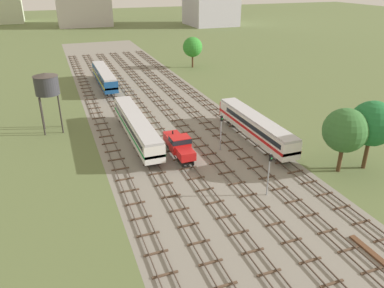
{
  "coord_description": "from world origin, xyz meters",
  "views": [
    {
      "loc": [
        -17.57,
        -8.12,
        24.24
      ],
      "look_at": [
        0.0,
        38.79,
        1.5
      ],
      "focal_mm": 35.26,
      "sensor_mm": 36.0,
      "label": 1
    }
  ],
  "objects_px": {
    "diesel_railcar_left_midfar": "(104,76)",
    "signal_post_nearest": "(221,128)",
    "shunter_loco_centre_left_nearest": "(179,144)",
    "signal_post_near": "(269,169)",
    "water_tower": "(46,84)",
    "passenger_coach_left_mid": "(136,125)",
    "diesel_railcar_right_near": "(255,126)"
  },
  "relations": [
    {
      "from": "water_tower",
      "to": "signal_post_nearest",
      "type": "bearing_deg",
      "value": -36.08
    },
    {
      "from": "diesel_railcar_right_near",
      "to": "water_tower",
      "type": "xyz_separation_m",
      "value": [
        -29.65,
        15.55,
        5.43
      ]
    },
    {
      "from": "diesel_railcar_left_midfar",
      "to": "signal_post_nearest",
      "type": "distance_m",
      "value": 42.43
    },
    {
      "from": "diesel_railcar_left_midfar",
      "to": "water_tower",
      "type": "relative_size",
      "value": 2.07
    },
    {
      "from": "diesel_railcar_left_midfar",
      "to": "signal_post_nearest",
      "type": "relative_size",
      "value": 3.65
    },
    {
      "from": "diesel_railcar_right_near",
      "to": "passenger_coach_left_mid",
      "type": "distance_m",
      "value": 18.6
    },
    {
      "from": "diesel_railcar_left_midfar",
      "to": "signal_post_near",
      "type": "relative_size",
      "value": 3.7
    },
    {
      "from": "passenger_coach_left_mid",
      "to": "diesel_railcar_left_midfar",
      "type": "bearing_deg",
      "value": 90.0
    },
    {
      "from": "shunter_loco_centre_left_nearest",
      "to": "water_tower",
      "type": "distance_m",
      "value": 24.45
    },
    {
      "from": "diesel_railcar_left_midfar",
      "to": "water_tower",
      "type": "distance_m",
      "value": 27.62
    },
    {
      "from": "passenger_coach_left_mid",
      "to": "water_tower",
      "type": "height_order",
      "value": "water_tower"
    },
    {
      "from": "signal_post_near",
      "to": "diesel_railcar_left_midfar",
      "type": "bearing_deg",
      "value": 101.29
    },
    {
      "from": "diesel_railcar_left_midfar",
      "to": "signal_post_nearest",
      "type": "bearing_deg",
      "value": -75.15
    },
    {
      "from": "diesel_railcar_right_near",
      "to": "diesel_railcar_left_midfar",
      "type": "bearing_deg",
      "value": 113.66
    },
    {
      "from": "shunter_loco_centre_left_nearest",
      "to": "passenger_coach_left_mid",
      "type": "relative_size",
      "value": 0.38
    },
    {
      "from": "diesel_railcar_left_midfar",
      "to": "signal_post_near",
      "type": "height_order",
      "value": "signal_post_near"
    },
    {
      "from": "diesel_railcar_left_midfar",
      "to": "passenger_coach_left_mid",
      "type": "bearing_deg",
      "value": -90.0
    },
    {
      "from": "shunter_loco_centre_left_nearest",
      "to": "diesel_railcar_left_midfar",
      "type": "xyz_separation_m",
      "value": [
        -4.35,
        41.06,
        0.59
      ]
    },
    {
      "from": "shunter_loco_centre_left_nearest",
      "to": "water_tower",
      "type": "bearing_deg",
      "value": 134.47
    },
    {
      "from": "signal_post_nearest",
      "to": "signal_post_near",
      "type": "bearing_deg",
      "value": -90.0
    },
    {
      "from": "shunter_loco_centre_left_nearest",
      "to": "passenger_coach_left_mid",
      "type": "distance_m",
      "value": 9.07
    },
    {
      "from": "signal_post_nearest",
      "to": "diesel_railcar_right_near",
      "type": "bearing_deg",
      "value": 11.33
    },
    {
      "from": "water_tower",
      "to": "signal_post_near",
      "type": "xyz_separation_m",
      "value": [
        23.13,
        -30.28,
        -4.52
      ]
    },
    {
      "from": "passenger_coach_left_mid",
      "to": "diesel_railcar_left_midfar",
      "type": "distance_m",
      "value": 33.12
    },
    {
      "from": "signal_post_near",
      "to": "diesel_railcar_right_near",
      "type": "bearing_deg",
      "value": 66.12
    },
    {
      "from": "passenger_coach_left_mid",
      "to": "diesel_railcar_right_near",
      "type": "bearing_deg",
      "value": -20.71
    },
    {
      "from": "water_tower",
      "to": "signal_post_nearest",
      "type": "xyz_separation_m",
      "value": [
        23.13,
        -16.85,
        -4.47
      ]
    },
    {
      "from": "shunter_loco_centre_left_nearest",
      "to": "diesel_railcar_left_midfar",
      "type": "height_order",
      "value": "diesel_railcar_left_midfar"
    },
    {
      "from": "signal_post_nearest",
      "to": "signal_post_near",
      "type": "distance_m",
      "value": 13.43
    },
    {
      "from": "diesel_railcar_right_near",
      "to": "diesel_railcar_left_midfar",
      "type": "relative_size",
      "value": 1.0
    },
    {
      "from": "shunter_loco_centre_left_nearest",
      "to": "diesel_railcar_left_midfar",
      "type": "relative_size",
      "value": 0.41
    },
    {
      "from": "diesel_railcar_left_midfar",
      "to": "signal_post_near",
      "type": "xyz_separation_m",
      "value": [
        10.87,
        -54.43,
        0.91
      ]
    }
  ]
}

